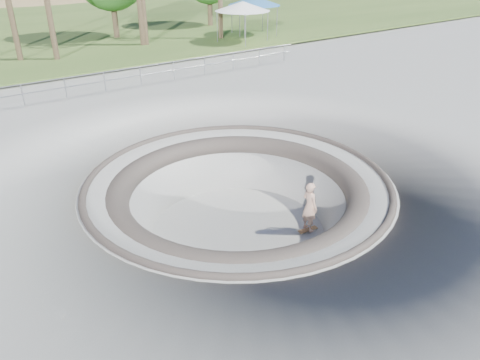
{
  "coord_description": "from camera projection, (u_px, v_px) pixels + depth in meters",
  "views": [
    {
      "loc": [
        -7.9,
        -11.39,
        7.18
      ],
      "look_at": [
        0.22,
        0.18,
        -0.1
      ],
      "focal_mm": 35.0,
      "sensor_mm": 36.0,
      "label": 1
    }
  ],
  "objects": [
    {
      "name": "safety_railing",
      "position": [
        105.0,
        81.0,
        24.02
      ],
      "size": [
        25.0,
        0.06,
        1.03
      ],
      "color": "gray",
      "rests_on": "ground"
    },
    {
      "name": "skater",
      "position": [
        310.0,
        207.0,
        15.9
      ],
      "size": [
        0.48,
        0.69,
        1.82
      ],
      "primitive_type": "imported",
      "rotation": [
        0.0,
        0.0,
        1.51
      ],
      "color": "tan",
      "rests_on": "skateboard"
    },
    {
      "name": "ground",
      "position": [
        238.0,
        181.0,
        15.61
      ],
      "size": [
        180.0,
        180.0,
        0.0
      ],
      "primitive_type": "plane",
      "color": "#A0A09B",
      "rests_on": "ground"
    },
    {
      "name": "skateboard",
      "position": [
        308.0,
        230.0,
        16.32
      ],
      "size": [
        0.76,
        0.29,
        0.08
      ],
      "color": "#9B623E",
      "rests_on": "ground"
    },
    {
      "name": "canopy_white",
      "position": [
        243.0,
        6.0,
        34.4
      ],
      "size": [
        5.49,
        5.49,
        2.89
      ],
      "color": "gray",
      "rests_on": "ground"
    },
    {
      "name": "distant_hills",
      "position": [
        17.0,
        59.0,
        62.36
      ],
      "size": [
        103.2,
        45.0,
        28.6
      ],
      "color": "brown",
      "rests_on": "ground"
    },
    {
      "name": "skate_bowl",
      "position": [
        238.0,
        227.0,
        16.45
      ],
      "size": [
        14.0,
        14.0,
        4.1
      ],
      "color": "#A0A09B",
      "rests_on": "ground"
    },
    {
      "name": "canopy_blue",
      "position": [
        254.0,
        1.0,
        36.96
      ],
      "size": [
        5.71,
        5.71,
        2.96
      ],
      "color": "gray",
      "rests_on": "ground"
    },
    {
      "name": "grass_strip",
      "position": [
        13.0,
        30.0,
        40.25
      ],
      "size": [
        180.0,
        36.0,
        0.12
      ],
      "color": "#3A5622",
      "rests_on": "ground"
    }
  ]
}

